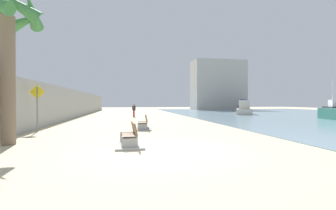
% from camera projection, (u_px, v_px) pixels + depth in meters
% --- Properties ---
extents(ground_plane, '(120.00, 120.00, 0.00)m').
position_uv_depth(ground_plane, '(139.00, 118.00, 26.62)').
color(ground_plane, '#C6B793').
extents(seawall, '(0.80, 64.00, 3.15)m').
position_uv_depth(seawall, '(67.00, 104.00, 25.36)').
color(seawall, '#9E9E99').
rests_on(seawall, ground).
extents(water_bay, '(36.00, 68.00, 0.04)m').
position_uv_depth(water_bay, '(331.00, 116.00, 30.61)').
color(water_bay, '#7A99A8').
rests_on(water_bay, ground).
extents(palm_tree, '(2.92, 3.13, 6.52)m').
position_uv_depth(palm_tree, '(8.00, 32.00, 10.11)').
color(palm_tree, '#7A6651').
rests_on(palm_tree, ground).
extents(bench_near, '(1.22, 2.16, 0.98)m').
position_uv_depth(bench_near, '(129.00, 140.00, 9.85)').
color(bench_near, '#9E9E99').
rests_on(bench_near, ground).
extents(bench_far, '(1.28, 2.19, 0.98)m').
position_uv_depth(bench_far, '(143.00, 126.00, 15.84)').
color(bench_far, '#9E9E99').
rests_on(bench_far, ground).
extents(person_walking, '(0.41, 0.40, 1.61)m').
position_uv_depth(person_walking, '(134.00, 109.00, 28.77)').
color(person_walking, '#B22D33').
rests_on(person_walking, ground).
extents(boat_outer, '(3.64, 4.97, 5.65)m').
position_uv_depth(boat_outer, '(333.00, 108.00, 38.05)').
color(boat_outer, black).
rests_on(boat_outer, water_bay).
extents(boat_mid_bay, '(4.82, 6.93, 2.03)m').
position_uv_depth(boat_mid_bay, '(244.00, 109.00, 35.71)').
color(boat_mid_bay, beige).
rests_on(boat_mid_bay, water_bay).
extents(boat_far_left, '(5.44, 7.21, 2.34)m').
position_uv_depth(boat_far_left, '(244.00, 107.00, 49.53)').
color(boat_far_left, navy).
rests_on(boat_far_left, water_bay).
extents(pedestrian_sign, '(0.85, 0.08, 2.81)m').
position_uv_depth(pedestrian_sign, '(37.00, 103.00, 14.52)').
color(pedestrian_sign, slate).
rests_on(pedestrian_sign, ground).
extents(harbor_building, '(12.00, 6.00, 11.49)m').
position_uv_depth(harbor_building, '(218.00, 85.00, 57.47)').
color(harbor_building, '#ADAAA3').
rests_on(harbor_building, ground).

